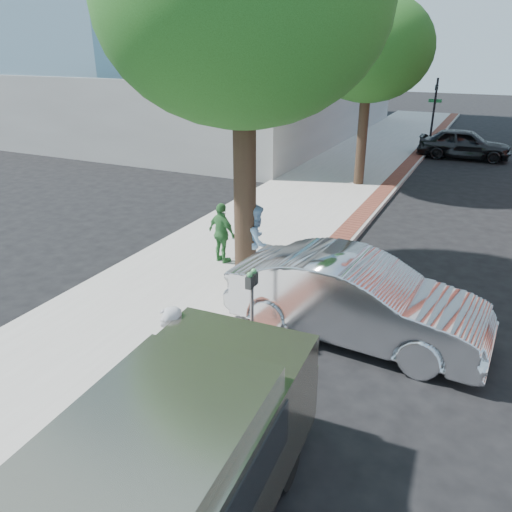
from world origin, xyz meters
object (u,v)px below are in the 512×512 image
Objects in this scene: person_green at (222,233)px; bg_car at (464,144)px; sedan_silver at (356,298)px; person_officer at (256,242)px; van at (161,484)px; person_gray at (171,360)px; parking_meter at (252,291)px.

person_green reaches higher than bg_car.
person_officer is at bearing 67.82° from sedan_silver.
person_officer reaches higher than van.
sedan_silver is (2.85, -1.37, -0.23)m from person_officer.
person_green is 0.29× the size of van.
van is at bearing 175.16° from bg_car.
van is at bearing 133.66° from person_green.
person_officer is at bearing 166.67° from person_gray.
person_gray is at bearing 155.63° from sedan_silver.
van reaches higher than person_green.
parking_meter reaches higher than bg_car.
person_officer is 18.09m from bg_car.
parking_meter is 0.29× the size of sedan_silver.
van is at bearing -76.47° from parking_meter.
sedan_silver reaches higher than bg_car.
parking_meter is 0.27× the size of van.
parking_meter is 2.11m from sedan_silver.
person_officer is at bearing 104.80° from van.
bg_car is (2.28, 22.72, -0.28)m from person_gray.
person_green is at bearing 111.90° from van.
parking_meter is at bearing 150.25° from person_gray.
parking_meter is at bearing 146.62° from person_green.
person_gray is 2.35m from van.
sedan_silver is (1.89, 3.56, -0.21)m from person_gray.
sedan_silver is (1.67, 1.24, -0.37)m from parking_meter.
parking_meter is at bearing 130.27° from sedan_silver.
parking_meter is 0.80× the size of person_officer.
person_green is (-2.38, 3.06, -0.26)m from parking_meter.
parking_meter is 0.33× the size of bg_car.
van reaches higher than sedan_silver.
person_officer is 1.15× the size of person_green.
person_gray is at bearing 171.81° from bg_car.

